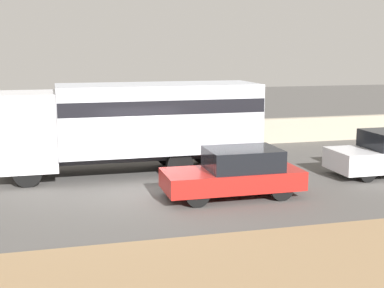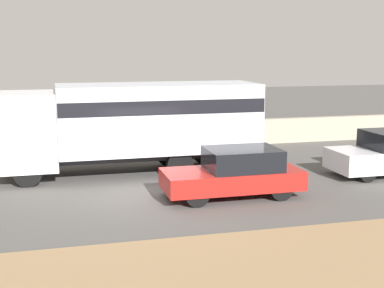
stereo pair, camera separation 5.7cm
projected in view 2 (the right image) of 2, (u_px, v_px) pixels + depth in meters
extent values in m
plane|color=#514F4C|center=(149.00, 193.00, 16.14)|extent=(80.00, 80.00, 0.00)
cube|color=#A39984|center=(120.00, 137.00, 22.72)|extent=(60.00, 0.35, 1.12)
cube|color=silver|center=(27.00, 130.00, 17.52)|extent=(1.92, 2.32, 2.49)
cube|color=#2D2D33|center=(159.00, 153.00, 18.79)|extent=(6.88, 1.38, 0.25)
cube|color=silver|center=(159.00, 117.00, 18.56)|extent=(6.88, 2.50, 2.31)
cube|color=black|center=(158.00, 104.00, 18.48)|extent=(6.84, 2.52, 0.46)
cylinder|color=black|center=(28.00, 173.00, 16.79)|extent=(0.89, 0.28, 0.89)
cylinder|color=black|center=(30.00, 160.00, 18.68)|extent=(0.89, 0.28, 0.89)
cylinder|color=black|center=(219.00, 162.00, 18.35)|extent=(0.89, 0.28, 0.89)
cylinder|color=black|center=(203.00, 151.00, 20.24)|extent=(0.89, 0.28, 0.89)
cylinder|color=black|center=(180.00, 164.00, 18.01)|extent=(0.89, 0.28, 0.89)
cylinder|color=black|center=(167.00, 153.00, 19.90)|extent=(0.89, 0.28, 0.89)
cube|color=#B21E19|center=(232.00, 179.00, 15.64)|extent=(4.04, 1.71, 0.55)
cube|color=black|center=(242.00, 159.00, 15.61)|extent=(2.10, 1.57, 0.62)
cylinder|color=black|center=(197.00, 195.00, 14.66)|extent=(0.68, 0.20, 0.68)
cylinder|color=black|center=(184.00, 182.00, 16.06)|extent=(0.68, 0.20, 0.68)
cylinder|color=black|center=(281.00, 189.00, 15.28)|extent=(0.68, 0.20, 0.68)
cylinder|color=black|center=(262.00, 177.00, 16.68)|extent=(0.68, 0.20, 0.68)
cylinder|color=black|center=(367.00, 174.00, 17.37)|extent=(0.57, 0.20, 0.57)
cylinder|color=black|center=(343.00, 164.00, 18.83)|extent=(0.57, 0.20, 0.57)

